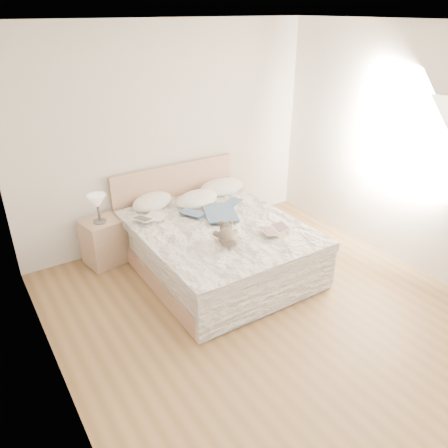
{
  "coord_description": "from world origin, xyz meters",
  "views": [
    {
      "loc": [
        -2.33,
        -2.63,
        2.81
      ],
      "look_at": [
        0.04,
        1.05,
        0.62
      ],
      "focal_mm": 35.0,
      "sensor_mm": 36.0,
      "label": 1
    }
  ],
  "objects_px": {
    "nightstand": "(104,241)",
    "bed": "(215,244)",
    "table_lamp": "(97,203)",
    "teddy_bear": "(227,241)",
    "photo_book": "(149,218)",
    "childrens_book": "(275,230)"
  },
  "relations": [
    {
      "from": "nightstand",
      "to": "bed",
      "type": "bearing_deg",
      "value": -37.78
    },
    {
      "from": "bed",
      "to": "table_lamp",
      "type": "bearing_deg",
      "value": 144.09
    },
    {
      "from": "nightstand",
      "to": "table_lamp",
      "type": "bearing_deg",
      "value": -128.84
    },
    {
      "from": "bed",
      "to": "teddy_bear",
      "type": "bearing_deg",
      "value": -108.14
    },
    {
      "from": "bed",
      "to": "photo_book",
      "type": "xyz_separation_m",
      "value": [
        -0.61,
        0.44,
        0.32
      ]
    },
    {
      "from": "table_lamp",
      "to": "teddy_bear",
      "type": "relative_size",
      "value": 1.06
    },
    {
      "from": "photo_book",
      "to": "childrens_book",
      "type": "distance_m",
      "value": 1.44
    },
    {
      "from": "childrens_book",
      "to": "teddy_bear",
      "type": "height_order",
      "value": "teddy_bear"
    },
    {
      "from": "table_lamp",
      "to": "nightstand",
      "type": "bearing_deg",
      "value": 51.16
    },
    {
      "from": "nightstand",
      "to": "table_lamp",
      "type": "distance_m",
      "value": 0.53
    },
    {
      "from": "table_lamp",
      "to": "childrens_book",
      "type": "relative_size",
      "value": 1.01
    },
    {
      "from": "bed",
      "to": "table_lamp",
      "type": "distance_m",
      "value": 1.42
    },
    {
      "from": "bed",
      "to": "teddy_bear",
      "type": "xyz_separation_m",
      "value": [
        -0.17,
        -0.53,
        0.34
      ]
    },
    {
      "from": "photo_book",
      "to": "childrens_book",
      "type": "bearing_deg",
      "value": -71.62
    },
    {
      "from": "table_lamp",
      "to": "childrens_book",
      "type": "height_order",
      "value": "table_lamp"
    },
    {
      "from": "bed",
      "to": "table_lamp",
      "type": "xyz_separation_m",
      "value": [
        -1.08,
        0.78,
        0.5
      ]
    },
    {
      "from": "table_lamp",
      "to": "photo_book",
      "type": "distance_m",
      "value": 0.61
    },
    {
      "from": "photo_book",
      "to": "childrens_book",
      "type": "height_order",
      "value": "photo_book"
    },
    {
      "from": "table_lamp",
      "to": "photo_book",
      "type": "relative_size",
      "value": 1.03
    },
    {
      "from": "table_lamp",
      "to": "photo_book",
      "type": "height_order",
      "value": "table_lamp"
    },
    {
      "from": "teddy_bear",
      "to": "childrens_book",
      "type": "bearing_deg",
      "value": 18.79
    },
    {
      "from": "nightstand",
      "to": "photo_book",
      "type": "bearing_deg",
      "value": -40.51
    }
  ]
}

